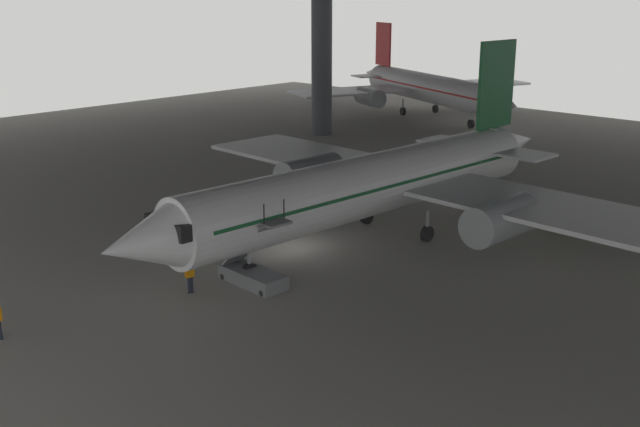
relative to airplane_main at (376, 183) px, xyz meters
The scene contains 6 objects.
ground_plane 5.79m from the airplane_main, 115.30° to the right, with size 110.00×110.00×0.00m, color gray.
airplane_main is the anchor object (origin of this frame).
boarding_stairs 9.66m from the airplane_main, 89.66° to the right, with size 4.08×1.68×4.48m.
crew_worker_by_stairs 12.40m from the airplane_main, 96.11° to the right, with size 0.23×0.55×1.62m.
airplane_distant 44.33m from the airplane_main, 121.44° to the left, with size 29.07×29.03×9.79m.
baggage_tug 12.49m from the airplane_main, 50.72° to the left, with size 1.90×2.48×0.90m.
Camera 1 is at (27.77, -27.85, 13.76)m, focal length 42.58 mm.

